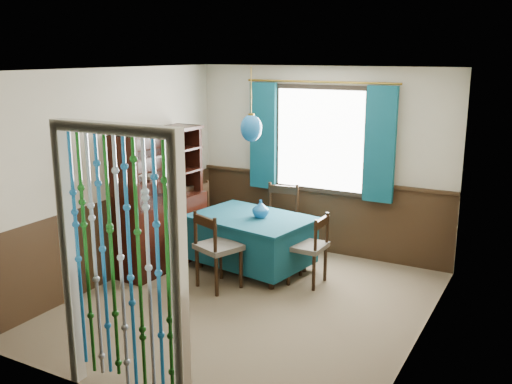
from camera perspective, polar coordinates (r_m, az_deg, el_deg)
The scene contains 22 objects.
floor at distance 6.31m, azimuth -0.80°, elevation -11.18°, with size 4.00×4.00×0.00m, color brown.
ceiling at distance 5.73m, azimuth -0.89°, elevation 12.14°, with size 4.00×4.00×0.00m, color silver.
wall_back at distance 7.66m, azimuth 6.53°, elevation 3.05°, with size 3.60×3.60×0.00m, color beige.
wall_front at distance 4.34m, azimuth -13.98°, elevation -5.65°, with size 3.60×3.60×0.00m, color beige.
wall_left at distance 6.94m, azimuth -13.92°, elevation 1.61°, with size 4.00×4.00×0.00m, color beige.
wall_right at distance 5.28m, azimuth 16.46°, elevation -2.33°, with size 4.00×4.00×0.00m, color beige.
wainscot_back at distance 7.82m, azimuth 6.34°, elevation -2.37°, with size 3.60×3.60×0.00m, color #332213.
wainscot_front at distance 4.64m, azimuth -13.30°, elevation -14.37°, with size 3.60×3.60×0.00m, color #332213.
wainscot_left at distance 7.12m, azimuth -13.48°, elevation -4.32°, with size 4.00×4.00×0.00m, color #332213.
wainscot_right at distance 5.53m, azimuth 15.78°, elevation -9.80°, with size 4.00×4.00×0.00m, color #332213.
window at distance 7.57m, azimuth 6.44°, elevation 5.22°, with size 1.32×0.12×1.42m, color black.
doorway at distance 4.45m, azimuth -13.31°, elevation -7.87°, with size 1.16×0.12×2.18m, color silver, non-canonical shape.
dining_table at distance 7.13m, azimuth -0.46°, elevation -4.67°, with size 1.59×1.22×0.69m.
chair_near at distance 6.57m, azimuth -3.97°, elevation -5.60°, with size 0.58×0.56×0.92m.
chair_far at distance 7.66m, azimuth 2.36°, elevation -2.63°, with size 0.53×0.51×0.95m.
chair_left at distance 7.65m, azimuth -5.23°, elevation -2.60°, with size 0.59×0.60×0.97m.
chair_right at distance 6.72m, azimuth 5.40°, elevation -5.50°, with size 0.41×0.42×0.85m.
sideboard at distance 7.30m, azimuth -9.55°, elevation -2.79°, with size 0.54×1.36×1.75m.
pendant_lamp at distance 6.82m, azimuth -0.48°, elevation 6.42°, with size 0.26×0.26×0.87m.
vase_table at distance 6.99m, azimuth 0.47°, elevation -1.76°, with size 0.19×0.19×0.20m, color #155892.
bowl_shelf at distance 6.91m, azimuth -10.74°, elevation 1.50°, with size 0.22×0.22×0.05m, color beige.
vase_sideboard at distance 7.43m, azimuth -7.73°, elevation 0.39°, with size 0.16×0.16×0.17m, color beige.
Camera 1 is at (2.81, -4.99, 2.66)m, focal length 40.00 mm.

